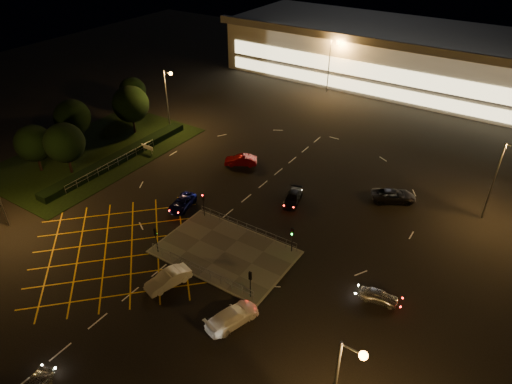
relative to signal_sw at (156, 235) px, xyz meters
The scene contains 25 objects.
ground 7.58m from the signal_sw, 56.28° to the left, with size 180.00×180.00×0.00m, color black.
pedestrian_island 7.57m from the signal_sw, 33.65° to the left, with size 14.00×9.00×0.12m, color #4C4944.
grass_verge 26.93m from the signal_sw, 153.45° to the left, with size 18.00×30.00×0.08m, color black.
hedge 22.55m from the signal_sw, 147.74° to the left, with size 2.00×26.00×1.00m, color black.
supermarket 68.13m from the signal_sw, 86.63° to the left, with size 72.00×26.50×10.50m.
streetlight_se 26.05m from the signal_sw, 18.14° to the right, with size 1.78×0.56×10.03m.
streetlight_nw 31.24m from the signal_sw, 129.19° to the left, with size 1.78×0.56×10.03m.
streetlight_ne 38.75m from the signal_sw, 42.43° to the left, with size 1.78×0.56×10.03m.
streetlight_far_left 54.44m from the signal_sw, 95.88° to the left, with size 1.78×0.56×10.03m.
signal_sw is the anchor object (origin of this frame).
signal_se 12.00m from the signal_sw, ahead, with size 0.28×0.30×3.15m.
signal_nw 7.99m from the signal_sw, 90.00° to the left, with size 0.28×0.30×3.15m.
signal_ne 14.41m from the signal_sw, 33.65° to the left, with size 0.28×0.30×3.15m.
tree_a 26.38m from the signal_sw, behind, with size 5.04×5.04×6.86m.
tree_b 30.55m from the signal_sw, 156.81° to the left, with size 5.40×5.40×7.35m.
tree_c 31.34m from the signal_sw, 140.20° to the left, with size 5.76×5.76×7.84m.
tree_d 39.73m from the signal_sw, 139.09° to the left, with size 4.68×4.68×6.37m.
tree_e 22.92m from the signal_sw, 164.76° to the left, with size 5.40×5.40×7.35m.
car_queue_white 5.45m from the signal_sw, 35.22° to the right, with size 1.63×4.68×1.54m, color silver.
car_left_blue 8.93m from the signal_sw, 113.56° to the left, with size 2.09×4.54×1.26m, color #0D1053.
car_far_dkgrey 18.14m from the signal_sw, 65.93° to the left, with size 1.80×4.42×1.28m, color black.
car_right_silver 23.34m from the signal_sw, 15.68° to the left, with size 1.47×3.66×1.25m, color #A6A9AD.
car_circ_red 21.07m from the signal_sw, 99.62° to the left, with size 1.60×4.59×1.51m, color maroon.
car_east_grey 29.70m from the signal_sw, 53.04° to the left, with size 2.53×5.49×1.52m, color black.
car_approach_white 12.89m from the signal_sw, 15.50° to the right, with size 2.14×5.25×1.52m, color white.
Camera 1 is at (25.53, -31.83, 32.33)m, focal length 32.00 mm.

